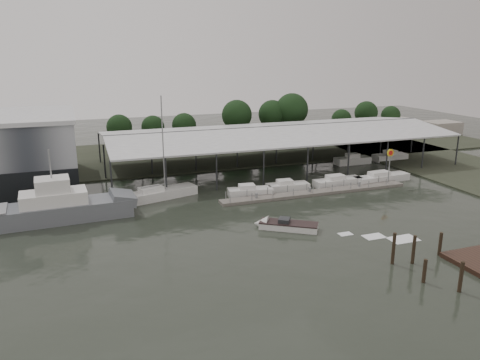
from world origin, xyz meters
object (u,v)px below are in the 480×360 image
object	(u,v)px
shell_fuel_sign	(390,160)
grey_trawler	(64,207)
speedboat_underway	(283,225)
white_sailboat	(161,193)

from	to	relation	value
shell_fuel_sign	grey_trawler	bearing A→B (deg)	178.80
shell_fuel_sign	speedboat_underway	world-z (taller)	shell_fuel_sign
grey_trawler	speedboat_underway	world-z (taller)	grey_trawler
shell_fuel_sign	speedboat_underway	bearing A→B (deg)	-154.30
shell_fuel_sign	white_sailboat	size ratio (longest dim) A/B	0.40
white_sailboat	speedboat_underway	distance (m)	19.34
grey_trawler	speedboat_underway	xyz separation A→B (m)	(22.95, -11.54, -1.19)
white_sailboat	shell_fuel_sign	bearing A→B (deg)	-25.72
white_sailboat	speedboat_underway	bearing A→B (deg)	-72.49
shell_fuel_sign	speedboat_underway	size ratio (longest dim) A/B	0.35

